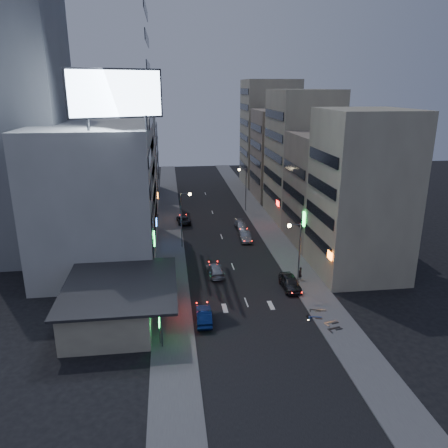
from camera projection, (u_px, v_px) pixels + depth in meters
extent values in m
plane|color=black|center=(253.00, 321.00, 43.62)|extent=(180.00, 180.00, 0.00)
cube|color=#4C4C4F|center=(170.00, 230.00, 71.00)|extent=(4.00, 120.00, 0.12)
cube|color=#4C4C4F|center=(266.00, 226.00, 72.95)|extent=(4.00, 120.00, 0.12)
cube|color=#AEA788|center=(111.00, 304.00, 43.26)|extent=(8.00, 12.00, 3.60)
cube|color=black|center=(120.00, 285.00, 42.79)|extent=(11.00, 13.00, 0.25)
cube|color=black|center=(163.00, 289.00, 43.49)|extent=(0.12, 4.00, 0.90)
cube|color=#FF1E14|center=(163.00, 289.00, 43.50)|extent=(0.04, 3.70, 0.70)
cube|color=#B9B9B4|center=(100.00, 193.00, 57.76)|extent=(14.00, 24.00, 18.00)
cube|color=gray|center=(27.00, 130.00, 57.10)|extent=(10.00, 14.00, 34.00)
cube|color=#AEA788|center=(361.00, 195.00, 52.37)|extent=(10.00, 11.00, 20.00)
cube|color=gray|center=(330.00, 189.00, 63.92)|extent=(11.00, 12.00, 16.00)
cube|color=#AEA788|center=(301.00, 156.00, 75.25)|extent=(10.00, 14.00, 22.00)
cube|color=#B9B9B4|center=(127.00, 156.00, 81.29)|extent=(11.00, 10.00, 20.00)
cube|color=gray|center=(130.00, 159.00, 94.28)|extent=(12.00, 10.00, 15.00)
cube|color=gray|center=(282.00, 155.00, 90.10)|extent=(11.00, 12.00, 18.00)
cube|color=#AEA788|center=(269.00, 133.00, 102.51)|extent=(12.00, 12.00, 24.00)
cylinder|color=#595B60|center=(88.00, 123.00, 45.49)|extent=(0.30, 0.30, 1.50)
cylinder|color=#595B60|center=(146.00, 123.00, 46.22)|extent=(0.30, 0.30, 1.50)
cube|color=black|center=(115.00, 94.00, 44.97)|extent=(9.52, 3.75, 5.00)
cube|color=#AEC8E8|center=(116.00, 94.00, 44.79)|extent=(9.04, 3.34, 4.60)
cylinder|color=#595B60|center=(299.00, 258.00, 48.82)|extent=(0.16, 0.16, 8.00)
cylinder|color=#595B60|center=(295.00, 225.00, 47.57)|extent=(1.40, 0.10, 0.10)
sphere|color=#FFD88C|center=(289.00, 226.00, 47.52)|extent=(0.44, 0.44, 0.44)
cylinder|color=#595B60|center=(181.00, 220.00, 62.42)|extent=(0.16, 0.16, 8.00)
cylinder|color=#595B60|center=(185.00, 194.00, 61.34)|extent=(1.40, 0.10, 0.10)
sphere|color=#FFD88C|center=(190.00, 194.00, 61.44)|extent=(0.44, 0.44, 0.44)
cylinder|color=#595B60|center=(246.00, 190.00, 80.99)|extent=(0.16, 0.16, 8.00)
cylinder|color=#595B60|center=(242.00, 169.00, 79.73)|extent=(1.40, 0.10, 0.10)
sphere|color=#FFD88C|center=(239.00, 170.00, 79.69)|extent=(0.44, 0.44, 0.44)
imported|color=#28292E|center=(290.00, 282.00, 50.39)|extent=(1.91, 4.69, 1.59)
imported|color=gray|center=(245.00, 236.00, 66.23)|extent=(1.74, 4.51, 1.47)
imported|color=#27282C|center=(184.00, 220.00, 74.80)|extent=(2.48, 4.73, 1.27)
imported|color=#9FA1A7|center=(241.00, 226.00, 71.43)|extent=(2.04, 4.52, 1.28)
imported|color=navy|center=(204.00, 315.00, 43.26)|extent=(1.65, 4.33, 1.41)
imported|color=#AFB4B8|center=(215.00, 270.00, 54.10)|extent=(2.09, 4.68, 1.33)
imported|color=black|center=(300.00, 273.00, 52.50)|extent=(0.70, 0.63, 1.60)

